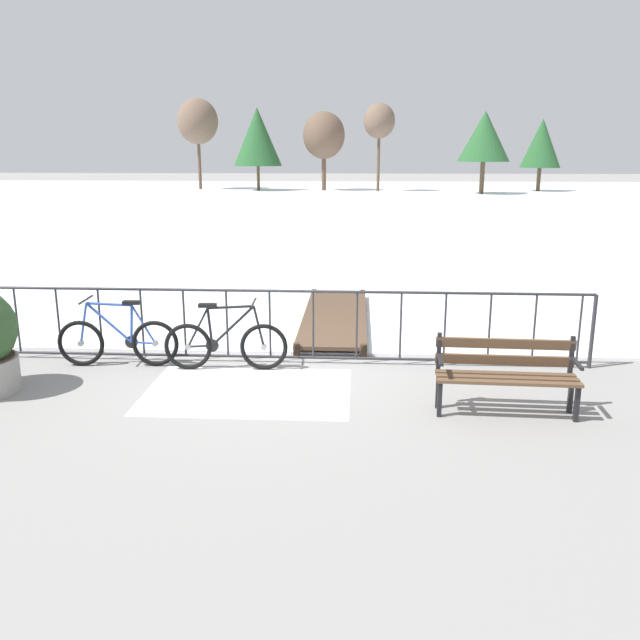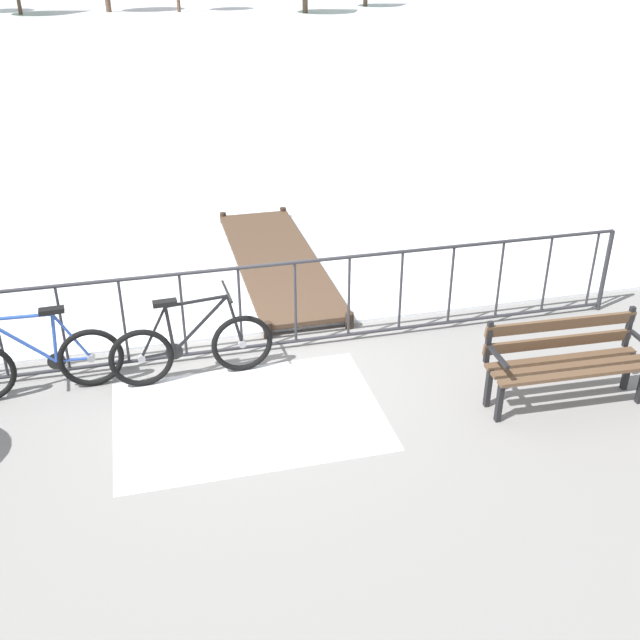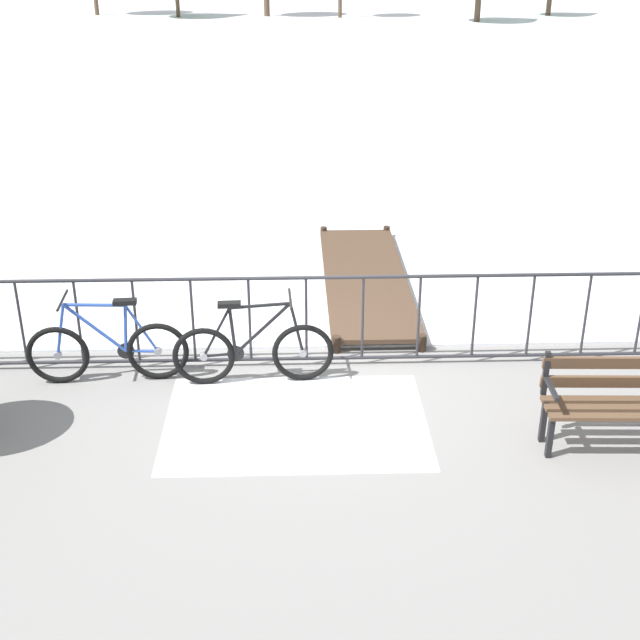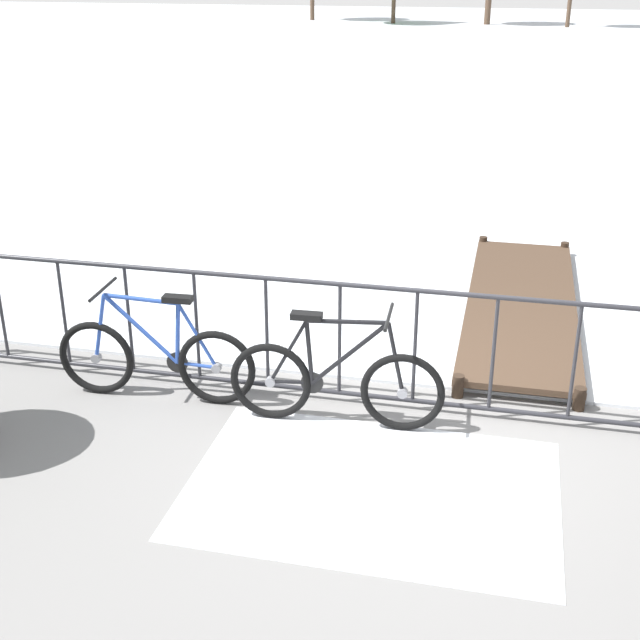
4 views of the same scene
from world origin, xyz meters
name	(u,v)px [view 4 (image 4 of 4)]	position (x,y,z in m)	size (l,w,h in m)	color
ground_plane	(412,409)	(0.00, 0.00, 0.00)	(160.00, 160.00, 0.00)	gray
frozen_pond	(508,52)	(0.00, 28.40, 0.01)	(80.00, 56.00, 0.03)	white
snow_patch	(372,488)	(-0.13, -1.20, 0.00)	(2.58, 1.81, 0.01)	white
railing_fence	(415,348)	(0.00, 0.00, 0.56)	(9.06, 0.06, 1.07)	#2D2D33
bicycle_near_railing	(156,359)	(-2.11, -0.29, 0.37)	(1.71, 0.52, 0.97)	black
bicycle_second	(335,383)	(-0.57, -0.37, 0.37)	(1.71, 0.52, 0.97)	black
wooden_dock	(521,304)	(0.84, 2.25, 0.12)	(1.10, 4.00, 0.20)	#4C3828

